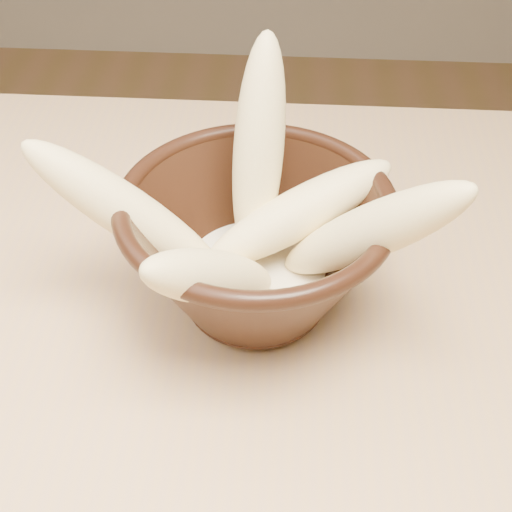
{
  "coord_description": "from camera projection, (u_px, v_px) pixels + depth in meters",
  "views": [
    {
      "loc": [
        0.2,
        -0.3,
        1.16
      ],
      "look_at": [
        0.17,
        0.09,
        0.8
      ],
      "focal_mm": 50.0,
      "sensor_mm": 36.0,
      "label": 1
    }
  ],
  "objects": [
    {
      "name": "banana_across",
      "position": [
        299.0,
        213.0,
        0.52
      ],
      "size": [
        0.16,
        0.1,
        0.08
      ],
      "primitive_type": "ellipsoid",
      "rotation": [
        1.27,
        0.0,
        2.04
      ],
      "color": "#F3D68F",
      "rests_on": "bowl"
    },
    {
      "name": "milk_puddle",
      "position": [
        256.0,
        273.0,
        0.54
      ],
      "size": [
        0.11,
        0.11,
        0.02
      ],
      "primitive_type": "cylinder",
      "color": "#F0E1C1",
      "rests_on": "bowl"
    },
    {
      "name": "banana_front",
      "position": [
        212.0,
        277.0,
        0.47
      ],
      "size": [
        0.11,
        0.12,
        0.12
      ],
      "primitive_type": "ellipsoid",
      "rotation": [
        0.89,
        0.0,
        -0.69
      ],
      "color": "#F3D68F",
      "rests_on": "bowl"
    },
    {
      "name": "banana_right",
      "position": [
        370.0,
        232.0,
        0.48
      ],
      "size": [
        0.15,
        0.1,
        0.15
      ],
      "primitive_type": "ellipsoid",
      "rotation": [
        0.79,
        0.0,
        1.1
      ],
      "color": "#F3D68F",
      "rests_on": "bowl"
    },
    {
      "name": "bowl",
      "position": [
        256.0,
        247.0,
        0.52
      ],
      "size": [
        0.2,
        0.2,
        0.11
      ],
      "rotation": [
        0.0,
        0.0,
        0.07
      ],
      "color": "black",
      "rests_on": "table"
    },
    {
      "name": "banana_upright",
      "position": [
        259.0,
        150.0,
        0.52
      ],
      "size": [
        0.05,
        0.1,
        0.17
      ],
      "primitive_type": "ellipsoid",
      "rotation": [
        0.38,
        0.0,
        3.0
      ],
      "color": "#F3D68F",
      "rests_on": "bowl"
    },
    {
      "name": "banana_left",
      "position": [
        128.0,
        213.0,
        0.5
      ],
      "size": [
        0.16,
        0.04,
        0.14
      ],
      "primitive_type": "ellipsoid",
      "rotation": [
        0.88,
        0.0,
        -1.61
      ],
      "color": "#F3D68F",
      "rests_on": "bowl"
    },
    {
      "name": "table",
      "position": [
        30.0,
        443.0,
        0.56
      ],
      "size": [
        1.2,
        0.8,
        0.75
      ],
      "color": "tan",
      "rests_on": "ground"
    }
  ]
}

